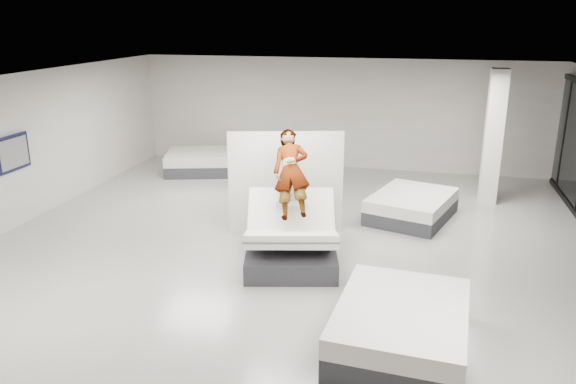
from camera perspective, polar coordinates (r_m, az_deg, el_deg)
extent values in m
plane|color=#A4A29B|center=(10.49, -0.55, -6.97)|extent=(14.00, 14.00, 0.00)
plane|color=#28292B|center=(9.61, -0.61, 10.67)|extent=(14.00, 14.00, 0.00)
cube|color=silver|center=(16.65, 5.35, 7.92)|extent=(12.00, 0.04, 3.20)
cube|color=#313136|center=(10.41, 0.32, -6.04)|extent=(2.05, 2.44, 0.37)
cube|color=white|center=(10.52, 0.32, -2.26)|extent=(1.78, 1.33, 0.83)
cube|color=#5D5D62|center=(10.52, 0.32, -2.26)|extent=(1.78, 1.23, 0.68)
cube|color=white|center=(9.79, 0.32, -4.81)|extent=(1.81, 1.43, 0.51)
cube|color=#5D5D62|center=(9.79, 0.32, -4.81)|extent=(1.82, 1.40, 0.32)
cube|color=white|center=(10.54, 0.32, -0.23)|extent=(0.67, 0.55, 0.38)
imported|color=slate|center=(10.29, 0.33, 0.52)|extent=(1.02, 1.74, 1.56)
cube|color=black|center=(10.04, 1.58, -1.35)|extent=(0.08, 0.15, 0.08)
cube|color=white|center=(11.50, -0.23, 0.93)|extent=(2.29, 0.71, 2.13)
cube|color=#313136|center=(12.85, 12.42, -1.97)|extent=(2.08, 2.42, 0.31)
cube|color=white|center=(12.76, 12.50, -0.77)|extent=(2.08, 2.42, 0.26)
cube|color=#313136|center=(8.04, 11.34, -14.15)|extent=(1.87, 2.39, 0.34)
cube|color=white|center=(7.88, 11.48, -12.22)|extent=(1.87, 2.39, 0.28)
cube|color=#313136|center=(16.49, -8.38, 2.60)|extent=(2.53, 2.16, 0.32)
cube|color=white|center=(16.42, -8.42, 3.60)|extent=(2.53, 2.16, 0.27)
cube|color=white|center=(14.13, 20.13, 5.22)|extent=(0.40, 0.40, 3.20)
cube|color=black|center=(13.08, -26.17, 3.58)|extent=(0.05, 0.95, 0.75)
cube|color=tan|center=(13.06, -26.07, 3.57)|extent=(0.02, 0.82, 0.62)
cube|color=black|center=(15.93, 26.34, 5.21)|extent=(0.09, 0.08, 2.80)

